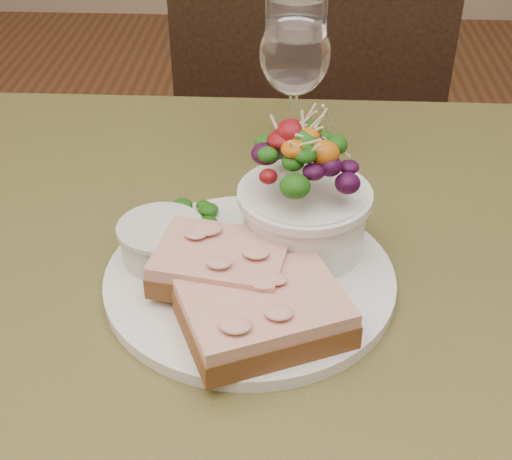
# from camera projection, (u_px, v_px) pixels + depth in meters

# --- Properties ---
(cafe_table) EXTENTS (0.80, 0.80, 0.75)m
(cafe_table) POSITION_uv_depth(u_px,v_px,m) (271.00, 368.00, 0.69)
(cafe_table) COLOR #49451F
(cafe_table) RESTS_ON ground
(chair_far) EXTENTS (0.43, 0.43, 0.90)m
(chair_far) POSITION_uv_depth(u_px,v_px,m) (302.00, 238.00, 1.48)
(chair_far) COLOR black
(chair_far) RESTS_ON ground
(dinner_plate) EXTENTS (0.26, 0.26, 0.01)m
(dinner_plate) POSITION_uv_depth(u_px,v_px,m) (250.00, 279.00, 0.64)
(dinner_plate) COLOR white
(dinner_plate) RESTS_ON cafe_table
(sandwich_front) EXTENTS (0.15, 0.14, 0.03)m
(sandwich_front) POSITION_uv_depth(u_px,v_px,m) (264.00, 314.00, 0.57)
(sandwich_front) COLOR #4D2814
(sandwich_front) RESTS_ON dinner_plate
(sandwich_back) EXTENTS (0.12, 0.10, 0.03)m
(sandwich_back) POSITION_uv_depth(u_px,v_px,m) (221.00, 264.00, 0.61)
(sandwich_back) COLOR #4D2814
(sandwich_back) RESTS_ON dinner_plate
(ramekin) EXTENTS (0.07, 0.07, 0.04)m
(ramekin) POSITION_uv_depth(u_px,v_px,m) (161.00, 240.00, 0.64)
(ramekin) COLOR beige
(ramekin) RESTS_ON dinner_plate
(salad_bowl) EXTENTS (0.11, 0.11, 0.13)m
(salad_bowl) POSITION_uv_depth(u_px,v_px,m) (305.00, 192.00, 0.63)
(salad_bowl) COLOR white
(salad_bowl) RESTS_ON dinner_plate
(garnish) EXTENTS (0.05, 0.04, 0.02)m
(garnish) POSITION_uv_depth(u_px,v_px,m) (191.00, 215.00, 0.70)
(garnish) COLOR #133509
(garnish) RESTS_ON dinner_plate
(wine_glass) EXTENTS (0.08, 0.08, 0.18)m
(wine_glass) POSITION_uv_depth(u_px,v_px,m) (295.00, 58.00, 0.75)
(wine_glass) COLOR white
(wine_glass) RESTS_ON cafe_table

